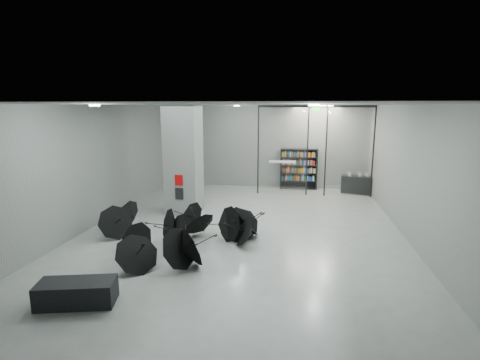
% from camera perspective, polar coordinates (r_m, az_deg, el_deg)
% --- Properties ---
extents(room, '(14.00, 14.02, 4.01)m').
position_cam_1_polar(room, '(11.28, 0.31, 5.68)').
color(room, gray).
rests_on(room, ground).
extents(column, '(1.20, 1.20, 4.00)m').
position_cam_1_polar(column, '(13.89, -8.68, 3.11)').
color(column, slate).
rests_on(column, ground).
extents(fire_cabinet, '(0.28, 0.04, 0.38)m').
position_cam_1_polar(fire_cabinet, '(13.42, -9.40, -0.02)').
color(fire_cabinet, '#A50A07').
rests_on(fire_cabinet, column).
extents(info_panel, '(0.30, 0.03, 0.42)m').
position_cam_1_polar(info_panel, '(13.52, -9.33, -2.10)').
color(info_panel, black).
rests_on(info_panel, column).
extents(exit_sign, '(0.30, 0.06, 0.15)m').
position_cam_1_polar(exit_sign, '(16.41, 11.67, 10.62)').
color(exit_sign, '#0CE533').
rests_on(exit_sign, room).
extents(glass_partition, '(5.06, 0.08, 4.00)m').
position_cam_1_polar(glass_partition, '(16.71, 11.39, 5.00)').
color(glass_partition, silver).
rests_on(glass_partition, ground).
extents(bench, '(1.63, 0.99, 0.49)m').
position_cam_1_polar(bench, '(8.49, -23.87, -15.61)').
color(bench, black).
rests_on(bench, ground).
extents(bookshelf, '(1.78, 0.38, 1.95)m').
position_cam_1_polar(bookshelf, '(18.09, 9.03, 1.70)').
color(bookshelf, black).
rests_on(bookshelf, ground).
extents(shop_counter, '(1.46, 0.86, 0.82)m').
position_cam_1_polar(shop_counter, '(17.79, 17.59, -0.71)').
color(shop_counter, black).
rests_on(shop_counter, ground).
extents(umbrella_cluster, '(5.47, 4.48, 1.30)m').
position_cam_1_polar(umbrella_cluster, '(10.85, -7.55, -8.36)').
color(umbrella_cluster, black).
rests_on(umbrella_cluster, ground).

